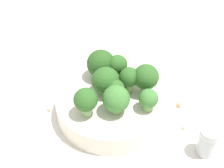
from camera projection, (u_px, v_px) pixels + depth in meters
name	position (u px, v px, depth m)	size (l,w,h in m)	color
ground_plane	(112.00, 112.00, 0.62)	(3.00, 3.00, 0.00)	silver
bowl	(112.00, 104.00, 0.60)	(0.21, 0.21, 0.04)	silver
broccoli_floret_0	(116.00, 99.00, 0.54)	(0.05, 0.05, 0.06)	#7A9E5B
broccoli_floret_1	(148.00, 99.00, 0.55)	(0.04, 0.04, 0.04)	#7A9E5B
broccoli_floret_2	(129.00, 78.00, 0.58)	(0.04, 0.04, 0.05)	#7A9E5B
broccoli_floret_3	(106.00, 81.00, 0.58)	(0.05, 0.05, 0.06)	#7A9E5B
broccoli_floret_4	(101.00, 64.00, 0.61)	(0.06, 0.06, 0.06)	#8EB770
broccoli_floret_5	(146.00, 77.00, 0.58)	(0.05, 0.05, 0.06)	#84AD66
broccoli_floret_6	(118.00, 65.00, 0.60)	(0.04, 0.04, 0.06)	#8EB770
broccoli_floret_7	(85.00, 100.00, 0.54)	(0.04, 0.04, 0.06)	#84AD66
broccoli_floret_8	(115.00, 89.00, 0.57)	(0.04, 0.04, 0.04)	#84AD66
pepper_shaker	(208.00, 141.00, 0.53)	(0.03, 0.03, 0.06)	#B2B7BC
almond_crumb_0	(178.00, 105.00, 0.63)	(0.01, 0.01, 0.01)	olive
almond_crumb_1	(183.00, 128.00, 0.58)	(0.01, 0.00, 0.01)	#AD7F4C
almond_crumb_2	(49.00, 110.00, 0.62)	(0.01, 0.00, 0.01)	#AD7F4C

